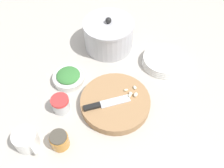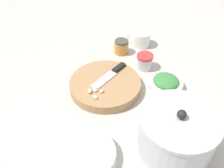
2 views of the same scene
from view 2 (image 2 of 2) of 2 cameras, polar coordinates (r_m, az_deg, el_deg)
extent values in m
plane|color=#B2ADA3|center=(1.01, 2.27, -1.50)|extent=(5.00, 5.00, 0.00)
cylinder|color=#9E754C|center=(1.01, -1.54, -0.25)|extent=(0.29, 0.29, 0.04)
cube|color=black|center=(1.05, 1.57, 3.77)|extent=(0.07, 0.03, 0.01)
cube|color=silver|center=(1.00, -1.81, 0.98)|extent=(0.13, 0.05, 0.01)
ellipsoid|color=#EFE2C7|center=(0.95, -3.82, -1.49)|extent=(0.02, 0.02, 0.01)
ellipsoid|color=silver|center=(0.95, -5.13, -1.60)|extent=(0.02, 0.03, 0.02)
ellipsoid|color=beige|center=(0.96, -3.97, -1.01)|extent=(0.02, 0.02, 0.01)
ellipsoid|color=silver|center=(0.92, -3.87, -3.03)|extent=(0.02, 0.02, 0.01)
ellipsoid|color=#E7ECC1|center=(0.94, -2.33, -1.69)|extent=(0.02, 0.01, 0.01)
cylinder|color=silver|center=(1.04, 12.08, -0.17)|extent=(0.14, 0.14, 0.03)
torus|color=silver|center=(1.03, 12.20, 0.46)|extent=(0.14, 0.14, 0.01)
ellipsoid|color=#387A38|center=(1.02, 12.25, 0.76)|extent=(0.10, 0.10, 0.03)
cylinder|color=silver|center=(1.12, 7.43, 4.87)|extent=(0.07, 0.07, 0.06)
cylinder|color=red|center=(1.10, 7.58, 6.31)|extent=(0.07, 0.07, 0.01)
cylinder|color=silver|center=(1.27, 6.70, 10.23)|extent=(0.09, 0.09, 0.07)
torus|color=silver|center=(1.27, 4.56, 10.61)|extent=(0.03, 0.05, 0.05)
cylinder|color=silver|center=(0.81, -6.26, -16.46)|extent=(0.20, 0.20, 0.01)
cylinder|color=silver|center=(0.80, -6.32, -16.08)|extent=(0.20, 0.20, 0.01)
cylinder|color=silver|center=(0.79, -6.37, -15.69)|extent=(0.20, 0.20, 0.01)
cylinder|color=silver|center=(0.79, -6.43, -15.30)|extent=(0.19, 0.19, 0.01)
cylinder|color=#BC7A2D|center=(1.21, 2.15, 8.33)|extent=(0.07, 0.07, 0.06)
cylinder|color=#474238|center=(1.19, 2.19, 9.67)|extent=(0.06, 0.06, 0.01)
cylinder|color=#B2B2B7|center=(0.81, 14.47, -11.09)|extent=(0.23, 0.23, 0.13)
cylinder|color=#B2B2B7|center=(0.75, 15.38, -7.74)|extent=(0.24, 0.24, 0.01)
sphere|color=black|center=(0.74, 15.66, -6.73)|extent=(0.03, 0.03, 0.03)
camera|label=1|loc=(1.29, -22.79, 47.58)|focal=40.00mm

